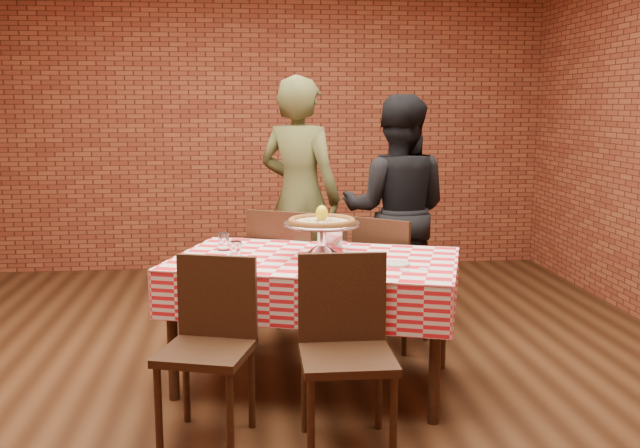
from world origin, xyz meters
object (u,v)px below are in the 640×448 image
at_px(pizza, 322,222).
at_px(water_glass_left, 236,251).
at_px(chair_near_right, 347,357).
at_px(diner_black, 396,211).
at_px(table, 315,322).
at_px(pizza_stand, 322,241).
at_px(water_glass_right, 224,242).
at_px(chair_far_right, 393,280).
at_px(chair_far_left, 292,274).
at_px(condiment_caddy, 337,237).
at_px(diner_olive, 300,198).
at_px(chair_near_left, 206,353).

bearing_deg(pizza, water_glass_left, -179.67).
height_order(chair_near_right, diner_black, diner_black).
relative_size(table, pizza_stand, 3.53).
bearing_deg(water_glass_right, chair_far_right, 18.44).
relative_size(chair_far_left, diner_black, 0.55).
xyz_separation_m(water_glass_left, water_glass_right, (-0.08, 0.28, 0.00)).
relative_size(water_glass_right, chair_far_right, 0.12).
bearing_deg(condiment_caddy, chair_near_right, -64.94).
bearing_deg(table, water_glass_left, -179.25).
height_order(table, diner_olive, diner_olive).
relative_size(water_glass_left, diner_black, 0.06).
bearing_deg(water_glass_right, pizza_stand, -25.87).
bearing_deg(chair_far_left, water_glass_right, 76.10).
xyz_separation_m(pizza, chair_near_right, (0.03, -0.82, -0.51)).
bearing_deg(table, pizza, -4.30).
distance_m(water_glass_left, water_glass_right, 0.29).
relative_size(chair_near_right, chair_far_right, 1.02).
bearing_deg(water_glass_right, chair_near_left, -94.20).
height_order(pizza_stand, chair_near_left, pizza_stand).
bearing_deg(chair_far_right, water_glass_right, 56.65).
xyz_separation_m(pizza, chair_near_left, (-0.64, -0.67, -0.52)).
distance_m(pizza_stand, chair_near_left, 1.01).
xyz_separation_m(condiment_caddy, chair_far_right, (0.44, 0.40, -0.39)).
xyz_separation_m(water_glass_right, diner_black, (1.25, 0.85, 0.04)).
height_order(pizza_stand, chair_far_right, pizza_stand).
height_order(pizza, chair_far_left, pizza).
bearing_deg(water_glass_left, chair_far_left, 64.87).
distance_m(pizza, chair_far_left, 0.94).
height_order(table, chair_far_right, chair_far_right).
distance_m(chair_far_left, diner_olive, 0.78).
bearing_deg(chair_far_left, chair_near_left, 97.68).
distance_m(water_glass_right, chair_far_right, 1.24).
distance_m(water_glass_right, chair_near_left, 1.01).
bearing_deg(diner_black, water_glass_right, 50.68).
relative_size(chair_far_right, diner_black, 0.53).
xyz_separation_m(pizza, diner_black, (0.68, 1.13, -0.11)).
bearing_deg(chair_far_left, chair_far_right, -164.12).
bearing_deg(diner_black, chair_near_left, 70.04).
relative_size(table, chair_far_left, 1.69).
xyz_separation_m(chair_near_left, chair_far_left, (0.52, 1.45, 0.03)).
height_order(water_glass_right, chair_near_left, chair_near_left).
relative_size(condiment_caddy, diner_olive, 0.08).
bearing_deg(diner_olive, water_glass_left, 105.62).
xyz_separation_m(chair_near_right, diner_olive, (-0.05, 2.23, 0.46)).
bearing_deg(condiment_caddy, chair_far_right, 71.95).
distance_m(water_glass_right, condiment_caddy, 0.69).
relative_size(water_glass_left, chair_near_left, 0.12).
xyz_separation_m(pizza_stand, pizza, (0.00, 0.00, 0.11)).
height_order(table, pizza_stand, pizza_stand).
bearing_deg(chair_far_left, table, 123.11).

